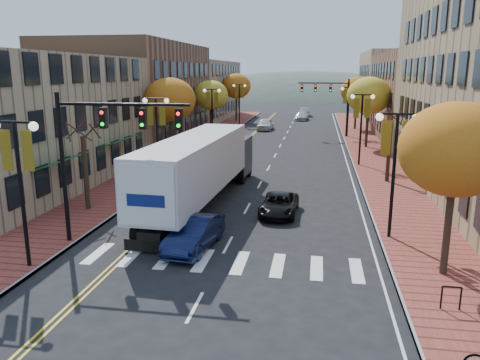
% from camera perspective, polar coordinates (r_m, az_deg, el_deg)
% --- Properties ---
extents(ground, '(200.00, 200.00, 0.00)m').
position_cam_1_polar(ground, '(18.40, -3.88, -12.29)').
color(ground, black).
rests_on(ground, ground).
extents(sidewalk_left, '(4.00, 85.00, 0.15)m').
position_cam_1_polar(sidewalk_left, '(50.94, -5.38, 4.24)').
color(sidewalk_left, brown).
rests_on(sidewalk_left, ground).
extents(sidewalk_right, '(4.00, 85.00, 0.15)m').
position_cam_1_polar(sidewalk_right, '(49.54, 15.23, 3.59)').
color(sidewalk_right, brown).
rests_on(sidewalk_right, ground).
extents(building_left_near, '(12.00, 22.00, 9.00)m').
position_cam_1_polar(building_left_near, '(36.04, -26.27, 6.39)').
color(building_left_near, '#9E8966').
rests_on(building_left_near, ground).
extents(building_left_mid, '(12.00, 24.00, 11.00)m').
position_cam_1_polar(building_left_mid, '(56.25, -12.62, 10.38)').
color(building_left_mid, brown).
rests_on(building_left_mid, ground).
extents(building_left_far, '(12.00, 26.00, 9.50)m').
position_cam_1_polar(building_left_far, '(80.00, -5.83, 10.81)').
color(building_left_far, '#9E8966').
rests_on(building_left_far, ground).
extents(building_right_mid, '(15.00, 24.00, 10.00)m').
position_cam_1_polar(building_right_mid, '(60.03, 23.81, 9.27)').
color(building_right_mid, brown).
rests_on(building_right_mid, ground).
extents(building_right_far, '(15.00, 20.00, 11.00)m').
position_cam_1_polar(building_right_far, '(81.51, 20.10, 10.67)').
color(building_right_far, '#9E8966').
rests_on(building_right_far, ground).
extents(tree_left_a, '(0.28, 0.28, 4.20)m').
position_cam_1_polar(tree_left_a, '(27.97, -18.31, 0.82)').
color(tree_left_a, '#382619').
rests_on(tree_left_a, sidewalk_left).
extents(tree_left_b, '(4.48, 4.48, 7.21)m').
position_cam_1_polar(tree_left_b, '(42.25, -8.51, 9.67)').
color(tree_left_b, '#382619').
rests_on(tree_left_b, sidewalk_left).
extents(tree_left_c, '(4.16, 4.16, 6.69)m').
position_cam_1_polar(tree_left_c, '(57.69, -3.57, 10.28)').
color(tree_left_c, '#382619').
rests_on(tree_left_c, sidewalk_left).
extents(tree_left_d, '(4.61, 4.61, 7.42)m').
position_cam_1_polar(tree_left_d, '(75.31, -0.46, 11.38)').
color(tree_left_d, '#382619').
rests_on(tree_left_d, sidewalk_left).
extents(tree_right_a, '(4.16, 4.16, 6.69)m').
position_cam_1_polar(tree_right_a, '(19.07, 24.82, 3.36)').
color(tree_right_a, '#382619').
rests_on(tree_right_a, sidewalk_right).
extents(tree_right_b, '(0.28, 0.28, 4.20)m').
position_cam_1_polar(tree_right_b, '(34.99, 17.68, 3.23)').
color(tree_right_b, '#382619').
rests_on(tree_right_b, sidewalk_right).
extents(tree_right_c, '(4.48, 4.48, 7.21)m').
position_cam_1_polar(tree_right_c, '(50.47, 15.44, 9.89)').
color(tree_right_c, '#382619').
rests_on(tree_right_c, sidewalk_right).
extents(tree_right_d, '(4.35, 4.35, 7.00)m').
position_cam_1_polar(tree_right_d, '(66.40, 14.06, 10.50)').
color(tree_right_d, '#382619').
rests_on(tree_right_d, sidewalk_right).
extents(lamp_left_a, '(1.96, 0.36, 6.05)m').
position_cam_1_polar(lamp_left_a, '(20.11, -25.38, 1.55)').
color(lamp_left_a, black).
rests_on(lamp_left_a, ground).
extents(lamp_left_b, '(1.96, 0.36, 6.05)m').
position_cam_1_polar(lamp_left_b, '(34.31, -10.13, 6.91)').
color(lamp_left_b, black).
rests_on(lamp_left_b, ground).
extents(lamp_left_c, '(1.96, 0.36, 6.05)m').
position_cam_1_polar(lamp_left_c, '(51.56, -3.43, 9.10)').
color(lamp_left_c, black).
rests_on(lamp_left_c, ground).
extents(lamp_left_d, '(1.96, 0.36, 6.05)m').
position_cam_1_polar(lamp_left_d, '(69.20, -0.08, 10.15)').
color(lamp_left_d, black).
rests_on(lamp_left_d, ground).
extents(lamp_right_a, '(1.96, 0.36, 6.05)m').
position_cam_1_polar(lamp_right_a, '(22.73, 18.41, 3.35)').
color(lamp_right_a, black).
rests_on(lamp_right_a, ground).
extents(lamp_right_b, '(1.96, 0.36, 6.05)m').
position_cam_1_polar(lamp_right_b, '(40.48, 14.60, 7.61)').
color(lamp_right_b, black).
rests_on(lamp_right_b, ground).
extents(lamp_right_c, '(1.96, 0.36, 6.05)m').
position_cam_1_polar(lamp_right_c, '(58.38, 13.11, 9.26)').
color(lamp_right_c, black).
rests_on(lamp_right_c, ground).
extents(traffic_mast_near, '(6.10, 0.35, 7.00)m').
position_cam_1_polar(traffic_mast_near, '(21.54, -16.59, 4.67)').
color(traffic_mast_near, black).
rests_on(traffic_mast_near, ground).
extents(traffic_mast_far, '(6.10, 0.34, 7.00)m').
position_cam_1_polar(traffic_mast_far, '(58.25, 11.13, 9.96)').
color(traffic_mast_far, black).
rests_on(traffic_mast_far, ground).
extents(semi_truck, '(3.53, 17.26, 4.29)m').
position_cam_1_polar(semi_truck, '(27.80, -4.56, 1.92)').
color(semi_truck, black).
rests_on(semi_truck, ground).
extents(navy_sedan, '(2.05, 4.54, 1.45)m').
position_cam_1_polar(navy_sedan, '(21.37, -5.59, -6.53)').
color(navy_sedan, '#0D1437').
rests_on(navy_sedan, ground).
extents(black_suv, '(2.11, 4.29, 1.17)m').
position_cam_1_polar(black_suv, '(26.39, 4.79, -2.99)').
color(black_suv, black).
rests_on(black_suv, ground).
extents(car_far_white, '(2.14, 4.73, 1.58)m').
position_cam_1_polar(car_far_white, '(64.69, 3.11, 6.80)').
color(car_far_white, silver).
rests_on(car_far_white, ground).
extents(car_far_silver, '(2.34, 4.79, 1.34)m').
position_cam_1_polar(car_far_silver, '(78.34, 7.57, 7.72)').
color(car_far_silver, '#B8B7BF').
rests_on(car_far_silver, ground).
extents(car_far_oncoming, '(1.70, 4.68, 1.53)m').
position_cam_1_polar(car_far_oncoming, '(85.78, 7.91, 8.24)').
color(car_far_oncoming, '#ACADB4').
rests_on(car_far_oncoming, ground).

